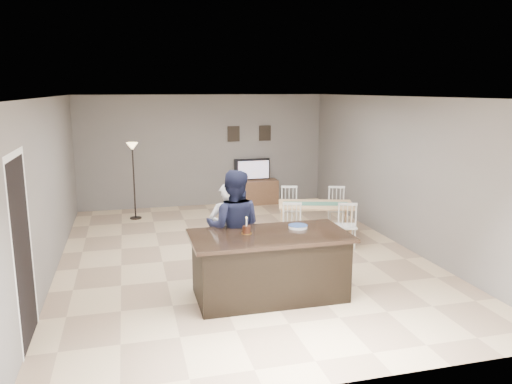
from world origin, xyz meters
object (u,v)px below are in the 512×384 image
object	(u,v)px
man	(234,228)
plate_stack	(298,227)
dining_table	(316,210)
kitchen_island	(270,265)
birthday_cake	(247,230)
television	(253,170)
floor_lamp	(133,160)
woman	(228,233)
tv_console	(253,192)

from	to	relation	value
man	plate_stack	distance (m)	0.94
plate_stack	dining_table	world-z (taller)	plate_stack
kitchen_island	man	size ratio (longest dim) A/B	1.26
birthday_cake	plate_stack	bearing A→B (deg)	5.68
television	birthday_cake	bearing A→B (deg)	74.86
dining_table	man	bearing A→B (deg)	-120.38
kitchen_island	dining_table	size ratio (longest dim) A/B	1.12
television	floor_lamp	world-z (taller)	floor_lamp
television	dining_table	bearing A→B (deg)	98.09
woman	floor_lamp	distance (m)	4.38
floor_lamp	plate_stack	bearing A→B (deg)	-65.09
kitchen_island	floor_lamp	distance (m)	5.20
television	plate_stack	bearing A→B (deg)	82.36
floor_lamp	woman	bearing A→B (deg)	-73.13
dining_table	woman	bearing A→B (deg)	-122.50
floor_lamp	birthday_cake	bearing A→B (deg)	-73.55
birthday_cake	dining_table	xyz separation A→B (m)	(1.95, 2.38, -0.40)
kitchen_island	birthday_cake	bearing A→B (deg)	160.58
kitchen_island	plate_stack	xyz separation A→B (m)	(0.47, 0.18, 0.47)
man	television	bearing A→B (deg)	-88.93
floor_lamp	kitchen_island	bearing A→B (deg)	-70.69
tv_console	plate_stack	world-z (taller)	plate_stack
dining_table	plate_stack	bearing A→B (deg)	-100.52
kitchen_island	woman	world-z (taller)	woman
kitchen_island	man	distance (m)	0.81
tv_console	floor_lamp	size ratio (longest dim) A/B	0.71
plate_stack	man	bearing A→B (deg)	153.19
birthday_cake	floor_lamp	size ratio (longest dim) A/B	0.14
tv_console	television	distance (m)	0.57
kitchen_island	woman	bearing A→B (deg)	122.52
kitchen_island	dining_table	world-z (taller)	kitchen_island
dining_table	floor_lamp	bearing A→B (deg)	161.44
birthday_cake	dining_table	distance (m)	3.10
television	plate_stack	distance (m)	5.51
tv_console	dining_table	bearing A→B (deg)	-81.73
dining_table	kitchen_island	bearing A→B (deg)	-106.94
tv_console	floor_lamp	bearing A→B (deg)	-165.89
tv_console	television	world-z (taller)	television
tv_console	man	world-z (taller)	man
kitchen_island	tv_console	distance (m)	5.70
kitchen_island	plate_stack	distance (m)	0.69
dining_table	floor_lamp	distance (m)	4.16
tv_console	kitchen_island	bearing A→B (deg)	-102.16
birthday_cake	plate_stack	size ratio (longest dim) A/B	0.84
man	birthday_cake	size ratio (longest dim) A/B	7.40
kitchen_island	tv_console	xyz separation A→B (m)	(1.20, 5.57, -0.15)
television	man	distance (m)	5.27
birthday_cake	television	bearing A→B (deg)	74.86
television	dining_table	size ratio (longest dim) A/B	0.48
television	floor_lamp	size ratio (longest dim) A/B	0.54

